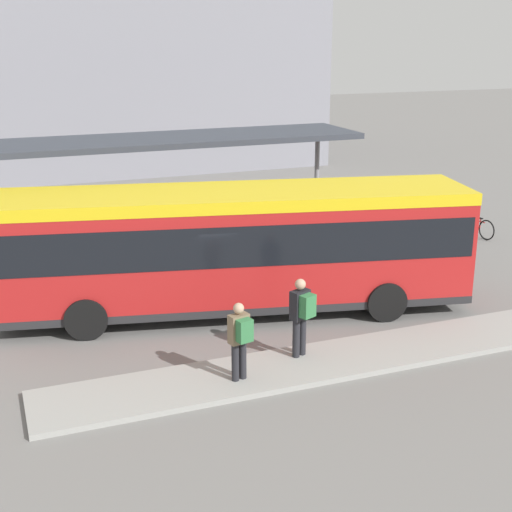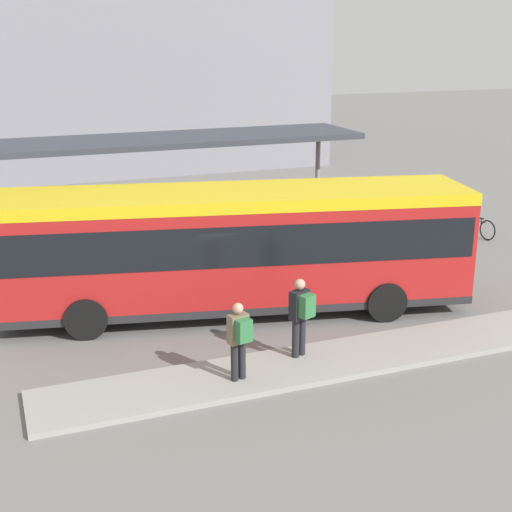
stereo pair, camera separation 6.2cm
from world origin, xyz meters
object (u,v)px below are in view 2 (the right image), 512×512
Objects in this scene: bicycle_red at (477,227)px; bicycle_yellow at (458,222)px; pedestrian_waiting at (301,313)px; bicycle_blue at (447,219)px; pedestrian_companion at (239,337)px; city_bus at (234,242)px; potted_planter_near_shelter at (235,249)px.

bicycle_yellow reaches higher than bicycle_red.
pedestrian_waiting is 1.15× the size of bicycle_blue.
pedestrian_waiting reaches higher than pedestrian_companion.
pedestrian_waiting is 1.07× the size of pedestrian_companion.
city_bus is 3.44m from pedestrian_waiting.
pedestrian_waiting is 12.34m from bicycle_red.
bicycle_red is 1.36× the size of potted_planter_near_shelter.
pedestrian_waiting is 1.75m from pedestrian_companion.
bicycle_red is (11.78, 7.58, -0.73)m from pedestrian_companion.
city_bus is 7.23× the size of pedestrian_companion.
pedestrian_companion is 0.99× the size of bicycle_yellow.
potted_planter_near_shelter is (1.14, 3.22, -1.23)m from city_bus.
city_bus is at bearing -32.15° from pedestrian_companion.
bicycle_blue is at bearing 38.89° from city_bus.
city_bus is 4.21m from pedestrian_companion.
pedestrian_waiting is (0.37, -3.34, -0.73)m from city_bus.
bicycle_red is at bearing -71.30° from pedestrian_companion.
pedestrian_waiting is 12.54m from bicycle_yellow.
city_bus is at bearing 115.08° from bicycle_blue.
bicycle_yellow is 1.09× the size of bicycle_blue.
city_bus reaches higher than potted_planter_near_shelter.
bicycle_blue is at bearing -2.32° from bicycle_yellow.
bicycle_red is at bearing 31.55° from city_bus.
pedestrian_companion reaches higher than bicycle_red.
city_bus is 11.22m from bicycle_yellow.
bicycle_blue is 1.27× the size of potted_planter_near_shelter.
city_bus is at bearing -16.19° from pedestrian_waiting.
potted_planter_near_shelter is (-9.10, -1.89, 0.32)m from bicycle_blue.
bicycle_yellow is (10.22, 4.38, -1.52)m from city_bus.
bicycle_yellow is (11.50, 8.31, -0.72)m from pedestrian_companion.
pedestrian_waiting is at bearing 116.37° from bicycle_red.
city_bus reaches higher than bicycle_red.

